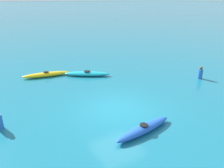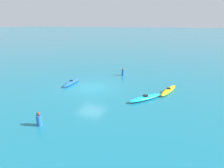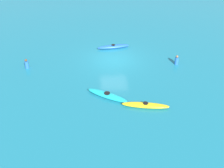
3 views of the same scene
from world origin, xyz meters
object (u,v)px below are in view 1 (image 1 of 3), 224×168
kayak_blue (144,129)px  person_near_shore (200,73)px  kayak_cyan (87,74)px  kayak_yellow (46,74)px

kayak_blue → person_near_shore: 8.32m
kayak_blue → person_near_shore: (-3.14, 7.70, 0.22)m
kayak_cyan → kayak_blue: 7.98m
kayak_yellow → kayak_cyan: 2.97m
person_near_shore → kayak_cyan: bearing=-126.0°
kayak_blue → person_near_shore: person_near_shore is taller
kayak_cyan → kayak_yellow: bearing=-118.7°
kayak_cyan → kayak_blue: size_ratio=1.00×
kayak_blue → kayak_yellow: bearing=-171.1°
kayak_yellow → person_near_shore: 11.05m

